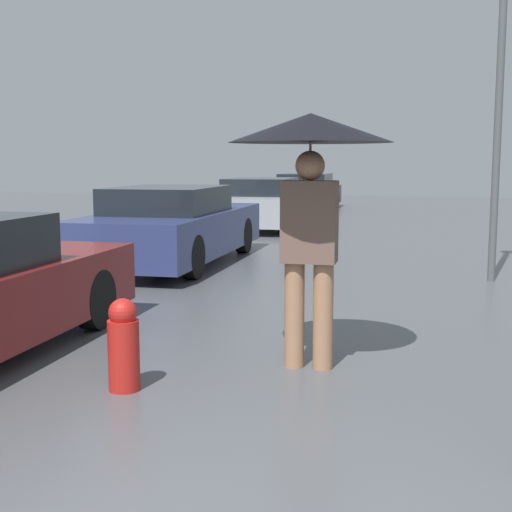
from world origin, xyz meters
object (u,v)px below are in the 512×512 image
Objects in this scene: parked_car_third at (262,204)px; street_lamp at (502,43)px; parked_car_farthest at (306,193)px; fire_hydrant at (124,345)px; parked_car_second at (172,227)px; pedestrian at (310,160)px.

parked_car_third is 0.87× the size of street_lamp.
parked_car_farthest reaches higher than fire_hydrant.
parked_car_third is 6.59× the size of fire_hydrant.
parked_car_second is at bearing -90.91° from parked_car_third.
parked_car_third is at bearing -90.71° from parked_car_farthest.
pedestrian is 5.12m from street_lamp.
parked_car_second is 6.08m from parked_car_third.
fire_hydrant is (1.69, -12.08, -0.24)m from parked_car_third.
street_lamp reaches higher than parked_car_third.
parked_car_farthest is at bearing 95.06° from fire_hydrant.
parked_car_farthest is at bearing 99.16° from pedestrian.
parked_car_farthest is at bearing 89.29° from parked_car_third.
street_lamp is (4.76, -0.60, 2.54)m from parked_car_second.
parked_car_second is 0.91× the size of street_lamp.
pedestrian is at bearing -75.59° from parked_car_third.
parked_car_farthest is 6.88× the size of fire_hydrant.
parked_car_second is 1.00× the size of parked_car_farthest.
parked_car_farthest is at bearing 109.65° from street_lamp.
pedestrian reaches higher than fire_hydrant.
parked_car_third is at bearing 97.98° from fire_hydrant.
street_lamp is at bearing -55.03° from parked_car_third.
parked_car_second reaches higher than parked_car_farthest.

